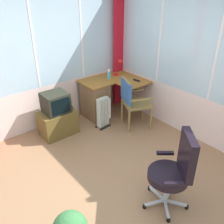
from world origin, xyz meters
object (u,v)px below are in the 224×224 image
at_px(spray_bottle, 109,74).
at_px(wooden_armchair, 131,98).
at_px(tv_on_stand, 57,116).
at_px(space_heater, 104,112).
at_px(desk_lamp, 120,64).
at_px(office_chair, 176,168).
at_px(tv_remote, 137,80).
at_px(desk, 97,98).

height_order(spray_bottle, wooden_armchair, spray_bottle).
bearing_deg(wooden_armchair, tv_on_stand, 151.77).
distance_m(spray_bottle, space_heater, 0.83).
relative_size(desk_lamp, office_chair, 0.34).
relative_size(tv_remote, office_chair, 0.14).
xyz_separation_m(office_chair, space_heater, (0.50, 2.06, -0.27)).
relative_size(desk_lamp, spray_bottle, 1.63).
bearing_deg(tv_remote, space_heater, 170.96).
height_order(desk, spray_bottle, spray_bottle).
distance_m(desk, office_chair, 2.56).
bearing_deg(tv_remote, spray_bottle, 121.60).
bearing_deg(tv_remote, tv_on_stand, 161.26).
xyz_separation_m(desk, office_chair, (-0.65, -2.47, 0.16)).
distance_m(tv_remote, spray_bottle, 0.58).
bearing_deg(desk, desk_lamp, 2.21).
distance_m(desk, tv_remote, 0.88).
bearing_deg(desk_lamp, office_chair, -117.04).
relative_size(desk_lamp, tv_on_stand, 0.43).
xyz_separation_m(desk, desk_lamp, (0.63, 0.02, 0.58)).
bearing_deg(office_chair, desk, 75.34).
bearing_deg(desk, space_heater, -109.63).
height_order(tv_remote, wooden_armchair, wooden_armchair).
xyz_separation_m(spray_bottle, wooden_armchair, (-0.06, -0.72, -0.26)).
xyz_separation_m(tv_remote, spray_bottle, (-0.34, 0.46, 0.09)).
relative_size(desk, tv_on_stand, 1.39).
distance_m(office_chair, tv_on_stand, 2.42).
bearing_deg(spray_bottle, desk, 178.93).
relative_size(desk, desk_lamp, 3.24).
height_order(desk, space_heater, desk).
height_order(desk_lamp, space_heater, desk_lamp).
height_order(desk, desk_lamp, desk_lamp).
distance_m(desk_lamp, wooden_armchair, 0.93).
xyz_separation_m(tv_remote, space_heater, (-0.79, 0.05, -0.47)).
xyz_separation_m(desk_lamp, office_chair, (-1.27, -2.49, -0.42)).
distance_m(wooden_armchair, tv_on_stand, 1.39).
distance_m(spray_bottle, office_chair, 2.65).
bearing_deg(tv_remote, desk, 139.12).
bearing_deg(tv_on_stand, spray_bottle, 3.37).
xyz_separation_m(desk, space_heater, (-0.15, -0.41, -0.10)).
distance_m(desk_lamp, space_heater, 1.12).
bearing_deg(desk, wooden_armchair, -71.49).
xyz_separation_m(spray_bottle, office_chair, (-0.95, -2.46, -0.30)).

